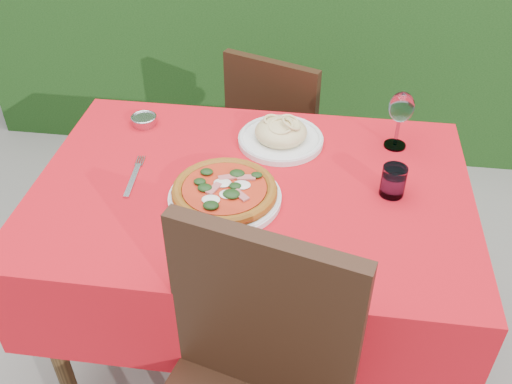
# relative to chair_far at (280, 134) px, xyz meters

# --- Properties ---
(ground) EXTENTS (60.00, 60.00, 0.00)m
(ground) POSITION_rel_chair_far_xyz_m (-0.02, -0.70, -0.49)
(ground) COLOR slate
(ground) RESTS_ON ground
(dining_table) EXTENTS (1.26, 0.86, 0.75)m
(dining_table) POSITION_rel_chair_far_xyz_m (-0.02, -0.70, 0.11)
(dining_table) COLOR #4D3318
(dining_table) RESTS_ON ground
(chair_far) EXTENTS (0.50, 0.50, 0.85)m
(chair_far) POSITION_rel_chair_far_xyz_m (0.00, 0.00, 0.00)
(chair_far) COLOR black
(chair_far) RESTS_ON ground
(pizza_plate) EXTENTS (0.32, 0.32, 0.06)m
(pizza_plate) POSITION_rel_chair_far_xyz_m (-0.08, -0.77, 0.29)
(pizza_plate) COLOR silver
(pizza_plate) RESTS_ON dining_table
(pasta_plate) EXTENTS (0.27, 0.27, 0.08)m
(pasta_plate) POSITION_rel_chair_far_xyz_m (0.04, -0.46, 0.29)
(pasta_plate) COLOR silver
(pasta_plate) RESTS_ON dining_table
(water_glass) EXTENTS (0.07, 0.07, 0.09)m
(water_glass) POSITION_rel_chair_far_xyz_m (0.38, -0.68, 0.30)
(water_glass) COLOR silver
(water_glass) RESTS_ON dining_table
(wine_glass) EXTENTS (0.08, 0.08, 0.19)m
(wine_glass) POSITION_rel_chair_far_xyz_m (0.40, -0.43, 0.39)
(wine_glass) COLOR silver
(wine_glass) RESTS_ON dining_table
(fork) EXTENTS (0.04, 0.22, 0.01)m
(fork) POSITION_rel_chair_far_xyz_m (-0.37, -0.72, 0.26)
(fork) COLOR silver
(fork) RESTS_ON dining_table
(steel_ramekin) EXTENTS (0.08, 0.08, 0.03)m
(steel_ramekin) POSITION_rel_chair_far_xyz_m (-0.42, -0.41, 0.27)
(steel_ramekin) COLOR #B2B1B9
(steel_ramekin) RESTS_ON dining_table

